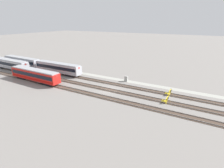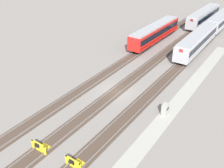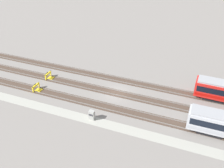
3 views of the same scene
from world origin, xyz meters
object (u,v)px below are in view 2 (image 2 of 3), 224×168
object	(u,v)px
subway_car_front_row_left_inner	(155,33)
subway_car_front_row_centre	(222,19)
subway_car_front_row_leftmost	(204,16)
bumper_stop_nearest_track	(75,163)
electrical_cabinet	(165,109)
subway_car_front_row_right_inner	(197,41)
bumper_stop_near_inner_track	(41,147)

from	to	relation	value
subway_car_front_row_left_inner	subway_car_front_row_centre	bearing A→B (deg)	-25.86
subway_car_front_row_leftmost	bumper_stop_nearest_track	size ratio (longest dim) A/B	8.99
bumper_stop_nearest_track	electrical_cabinet	distance (m)	13.68
subway_car_front_row_leftmost	subway_car_front_row_right_inner	size ratio (longest dim) A/B	1.00
electrical_cabinet	subway_car_front_row_centre	bearing A→B (deg)	5.00
bumper_stop_near_inner_track	electrical_cabinet	size ratio (longest dim) A/B	1.25
subway_car_front_row_leftmost	subway_car_front_row_centre	xyz separation A→B (m)	(0.01, -4.66, 0.00)
electrical_cabinet	bumper_stop_nearest_track	bearing A→B (deg)	164.04
subway_car_front_row_left_inner	subway_car_front_row_right_inner	xyz separation A→B (m)	(-0.00, -9.12, 0.00)
subway_car_front_row_left_inner	electrical_cabinet	bearing A→B (deg)	-151.11
subway_car_front_row_left_inner	subway_car_front_row_centre	world-z (taller)	same
subway_car_front_row_leftmost	electrical_cabinet	size ratio (longest dim) A/B	11.28
bumper_stop_nearest_track	bumper_stop_near_inner_track	distance (m)	4.59
subway_car_front_row_leftmost	bumper_stop_nearest_track	world-z (taller)	subway_car_front_row_leftmost
subway_car_front_row_leftmost	bumper_stop_near_inner_track	xyz separation A→B (m)	(-55.90, -0.03, -1.53)
subway_car_front_row_left_inner	subway_car_front_row_right_inner	bearing A→B (deg)	-90.00
subway_car_front_row_left_inner	subway_car_front_row_right_inner	size ratio (longest dim) A/B	1.00
bumper_stop_near_inner_track	electrical_cabinet	bearing A→B (deg)	-31.80
subway_car_front_row_right_inner	electrical_cabinet	bearing A→B (deg)	-170.74
subway_car_front_row_leftmost	subway_car_front_row_right_inner	bearing A→B (deg)	-166.53
bumper_stop_nearest_track	bumper_stop_near_inner_track	world-z (taller)	same
electrical_cabinet	bumper_stop_near_inner_track	bearing A→B (deg)	148.20
bumper_stop_near_inner_track	subway_car_front_row_centre	bearing A→B (deg)	-4.73
subway_car_front_row_centre	electrical_cabinet	xyz separation A→B (m)	(-42.46, -3.72, -1.24)
subway_car_front_row_centre	bumper_stop_near_inner_track	xyz separation A→B (m)	(-55.91, 4.62, -1.53)
subway_car_front_row_leftmost	bumper_stop_nearest_track	bearing A→B (deg)	-175.26
bumper_stop_nearest_track	electrical_cabinet	bearing A→B (deg)	-15.96
subway_car_front_row_left_inner	subway_car_front_row_centre	distance (m)	21.14
subway_car_front_row_leftmost	subway_car_front_row_left_inner	distance (m)	19.55
electrical_cabinet	subway_car_front_row_leftmost	bearing A→B (deg)	11.16
bumper_stop_nearest_track	electrical_cabinet	size ratio (longest dim) A/B	1.25
subway_car_front_row_centre	bumper_stop_nearest_track	xyz separation A→B (m)	(-55.61, 0.04, -1.53)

